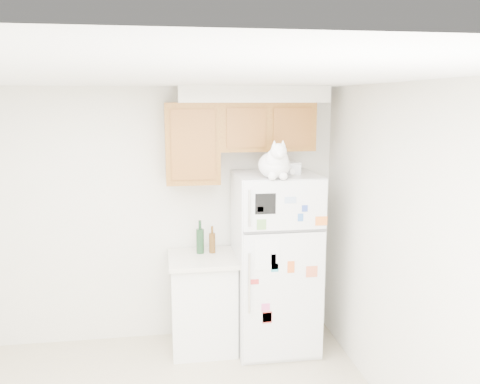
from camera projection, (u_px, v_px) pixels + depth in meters
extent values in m
cube|color=beige|center=(141.00, 217.00, 4.96)|extent=(3.80, 0.04, 2.50)
cube|color=beige|center=(427.00, 275.00, 3.31)|extent=(0.04, 4.00, 2.50)
cube|color=white|center=(120.00, 77.00, 2.79)|extent=(3.80, 4.00, 0.04)
cube|color=olive|center=(266.00, 127.00, 4.82)|extent=(0.90, 0.33, 0.45)
cube|color=olive|center=(192.00, 143.00, 4.74)|extent=(0.50, 0.33, 0.75)
cube|color=silver|center=(253.00, 94.00, 4.75)|extent=(1.40, 0.37, 0.15)
cube|color=silver|center=(275.00, 262.00, 4.85)|extent=(0.76, 0.72, 1.70)
cube|color=silver|center=(285.00, 206.00, 4.38)|extent=(0.74, 0.03, 0.44)
cube|color=silver|center=(284.00, 298.00, 4.53)|extent=(0.74, 0.03, 1.19)
cube|color=#59595B|center=(285.00, 231.00, 4.42)|extent=(0.74, 0.03, 0.02)
cylinder|color=silver|center=(250.00, 208.00, 4.30)|extent=(0.02, 0.02, 0.32)
cylinder|color=silver|center=(249.00, 283.00, 4.42)|extent=(0.02, 0.02, 0.55)
cube|color=black|center=(265.00, 204.00, 4.33)|extent=(0.18, 0.00, 0.18)
cube|color=white|center=(267.00, 254.00, 4.41)|extent=(0.22, 0.00, 0.28)
cube|color=teal|center=(275.00, 268.00, 4.44)|extent=(0.07, 0.00, 0.08)
cube|color=red|center=(267.00, 317.00, 4.52)|extent=(0.09, 0.00, 0.11)
cube|color=orange|center=(291.00, 267.00, 4.47)|extent=(0.06, 0.00, 0.11)
cube|color=orange|center=(321.00, 221.00, 4.43)|extent=(0.11, 0.00, 0.08)
cube|color=#2E46A3|center=(305.00, 208.00, 4.39)|extent=(0.05, 0.00, 0.06)
cube|color=silver|center=(260.00, 209.00, 4.33)|extent=(0.05, 0.00, 0.05)
cube|color=#DB6944|center=(312.00, 272.00, 4.51)|extent=(0.11, 0.00, 0.10)
cube|color=#65974B|center=(262.00, 225.00, 4.36)|extent=(0.08, 0.00, 0.09)
cube|color=silver|center=(267.00, 317.00, 4.52)|extent=(0.09, 0.00, 0.09)
cube|color=#D15390|center=(266.00, 307.00, 4.50)|extent=(0.08, 0.00, 0.07)
cube|color=#335FB3|center=(274.00, 259.00, 4.43)|extent=(0.05, 0.00, 0.09)
cube|color=red|center=(254.00, 282.00, 4.44)|extent=(0.08, 0.00, 0.05)
cube|color=#90A9CC|center=(290.00, 200.00, 4.36)|extent=(0.10, 0.00, 0.06)
cube|color=#3467B6|center=(301.00, 217.00, 4.40)|extent=(0.05, 0.00, 0.07)
cube|color=white|center=(203.00, 304.00, 4.88)|extent=(0.60, 0.60, 0.88)
cube|color=silver|center=(203.00, 259.00, 4.78)|extent=(0.64, 0.64, 0.04)
ellipsoid|color=white|center=(274.00, 165.00, 4.44)|extent=(0.27, 0.37, 0.23)
ellipsoid|color=white|center=(277.00, 161.00, 4.33)|extent=(0.20, 0.16, 0.22)
sphere|color=white|center=(279.00, 151.00, 4.26)|extent=(0.14, 0.14, 0.14)
cone|color=white|center=(274.00, 143.00, 4.24)|extent=(0.05, 0.05, 0.05)
cone|color=white|center=(283.00, 143.00, 4.25)|extent=(0.05, 0.05, 0.05)
cone|color=#D88C8C|center=(275.00, 144.00, 4.23)|extent=(0.03, 0.03, 0.03)
cone|color=#D88C8C|center=(283.00, 144.00, 4.24)|extent=(0.03, 0.03, 0.03)
sphere|color=white|center=(280.00, 155.00, 4.20)|extent=(0.06, 0.06, 0.06)
sphere|color=white|center=(272.00, 176.00, 4.30)|extent=(0.07, 0.07, 0.07)
sphere|color=white|center=(283.00, 176.00, 4.32)|extent=(0.07, 0.07, 0.07)
cylinder|color=white|center=(283.00, 171.00, 4.59)|extent=(0.17, 0.23, 0.08)
cube|color=white|center=(289.00, 168.00, 4.71)|extent=(0.21, 0.17, 0.10)
cube|color=white|center=(293.00, 169.00, 4.70)|extent=(0.18, 0.15, 0.09)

